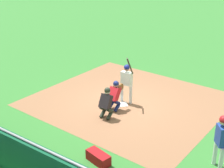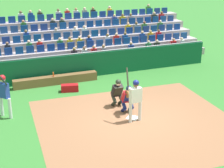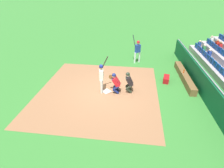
{
  "view_description": "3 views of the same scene",
  "coord_description": "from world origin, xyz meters",
  "px_view_note": "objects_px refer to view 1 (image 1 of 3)",
  "views": [
    {
      "loc": [
        6.75,
        -10.3,
        6.15
      ],
      "look_at": [
        -0.43,
        -0.15,
        0.91
      ],
      "focal_mm": 51.63,
      "sensor_mm": 36.0,
      "label": 1
    },
    {
      "loc": [
        5.25,
        11.24,
        6.09
      ],
      "look_at": [
        0.56,
        -0.85,
        1.25
      ],
      "focal_mm": 54.5,
      "sensor_mm": 36.0,
      "label": 2
    },
    {
      "loc": [
        -9.36,
        -1.16,
        5.8
      ],
      "look_at": [
        -0.59,
        -0.38,
        0.86
      ],
      "focal_mm": 29.5,
      "sensor_mm": 36.0,
      "label": 3
    }
  ],
  "objects_px": {
    "home_plate_umpire": "(106,102)",
    "catcher_crouching": "(115,94)",
    "home_plate_marker": "(122,104)",
    "equipment_duffel_bag": "(98,158)",
    "on_deck_batter": "(221,136)",
    "batter_at_plate": "(127,79)"
  },
  "relations": [
    {
      "from": "home_plate_umpire",
      "to": "equipment_duffel_bag",
      "type": "relative_size",
      "value": 1.55
    },
    {
      "from": "home_plate_umpire",
      "to": "on_deck_batter",
      "type": "height_order",
      "value": "on_deck_batter"
    },
    {
      "from": "home_plate_marker",
      "to": "on_deck_batter",
      "type": "height_order",
      "value": "on_deck_batter"
    },
    {
      "from": "batter_at_plate",
      "to": "home_plate_umpire",
      "type": "relative_size",
      "value": 1.69
    },
    {
      "from": "home_plate_umpire",
      "to": "on_deck_batter",
      "type": "xyz_separation_m",
      "value": [
        4.6,
        -0.63,
        0.43
      ]
    },
    {
      "from": "catcher_crouching",
      "to": "home_plate_umpire",
      "type": "height_order",
      "value": "home_plate_umpire"
    },
    {
      "from": "catcher_crouching",
      "to": "home_plate_umpire",
      "type": "distance_m",
      "value": 0.79
    },
    {
      "from": "batter_at_plate",
      "to": "home_plate_umpire",
      "type": "bearing_deg",
      "value": -86.5
    },
    {
      "from": "catcher_crouching",
      "to": "home_plate_umpire",
      "type": "bearing_deg",
      "value": -79.76
    },
    {
      "from": "catcher_crouching",
      "to": "home_plate_marker",
      "type": "bearing_deg",
      "value": 88.66
    },
    {
      "from": "home_plate_umpire",
      "to": "equipment_duffel_bag",
      "type": "xyz_separation_m",
      "value": [
        1.49,
        -2.46,
        -0.52
      ]
    },
    {
      "from": "home_plate_marker",
      "to": "catcher_crouching",
      "type": "distance_m",
      "value": 0.87
    },
    {
      "from": "equipment_duffel_bag",
      "to": "home_plate_umpire",
      "type": "bearing_deg",
      "value": 133.68
    },
    {
      "from": "home_plate_umpire",
      "to": "home_plate_marker",
      "type": "bearing_deg",
      "value": 95.59
    },
    {
      "from": "home_plate_marker",
      "to": "equipment_duffel_bag",
      "type": "distance_m",
      "value": 4.11
    },
    {
      "from": "catcher_crouching",
      "to": "batter_at_plate",
      "type": "bearing_deg",
      "value": 86.92
    },
    {
      "from": "catcher_crouching",
      "to": "equipment_duffel_bag",
      "type": "distance_m",
      "value": 3.67
    },
    {
      "from": "catcher_crouching",
      "to": "equipment_duffel_bag",
      "type": "bearing_deg",
      "value": -63.33
    },
    {
      "from": "home_plate_umpire",
      "to": "catcher_crouching",
      "type": "bearing_deg",
      "value": 100.24
    },
    {
      "from": "home_plate_marker",
      "to": "equipment_duffel_bag",
      "type": "bearing_deg",
      "value": -66.81
    },
    {
      "from": "batter_at_plate",
      "to": "catcher_crouching",
      "type": "bearing_deg",
      "value": -93.08
    },
    {
      "from": "catcher_crouching",
      "to": "on_deck_batter",
      "type": "distance_m",
      "value": 4.96
    }
  ]
}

